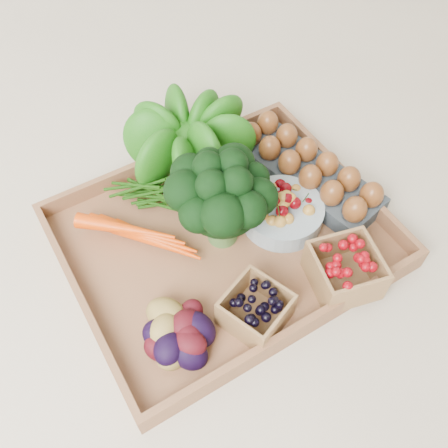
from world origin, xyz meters
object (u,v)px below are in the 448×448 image
broccoli (222,213)px  cherry_bowl (282,213)px  egg_carton (306,175)px  tray (224,241)px

broccoli → cherry_bowl: broccoli is taller
broccoli → cherry_bowl: (0.11, -0.02, -0.05)m
cherry_bowl → egg_carton: size_ratio=0.49×
tray → cherry_bowl: cherry_bowl is taller
cherry_bowl → egg_carton: (0.09, 0.05, -0.00)m
tray → broccoli: (0.00, 0.01, 0.08)m
broccoli → egg_carton: bearing=8.2°
broccoli → cherry_bowl: size_ratio=1.19×
tray → broccoli: 0.08m
broccoli → egg_carton: 0.22m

